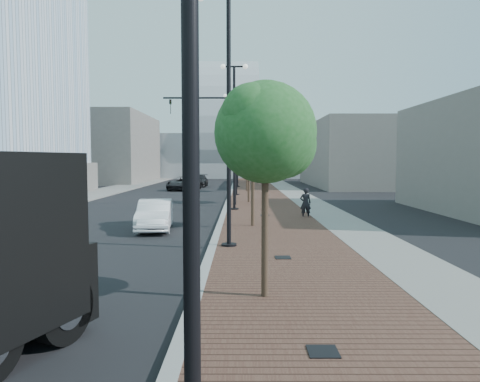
{
  "coord_description": "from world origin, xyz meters",
  "views": [
    {
      "loc": [
        1.06,
        -6.02,
        3.26
      ],
      "look_at": [
        1.0,
        12.0,
        2.0
      ],
      "focal_mm": 32.96,
      "sensor_mm": 36.0,
      "label": 1
    }
  ],
  "objects": [
    {
      "name": "tree_1",
      "position": [
        1.65,
        15.02,
        3.82
      ],
      "size": [
        2.6,
        2.59,
        5.13
      ],
      "color": "#382619",
      "rests_on": "ground"
    },
    {
      "name": "dark_car_mid",
      "position": [
        -5.21,
        41.97,
        0.75
      ],
      "size": [
        3.82,
        5.89,
        1.51
      ],
      "primitive_type": "imported",
      "rotation": [
        0.0,
        0.0,
        -0.26
      ],
      "color": "black",
      "rests_on": "ground"
    },
    {
      "name": "convention_center",
      "position": [
        -2.0,
        85.0,
        6.0
      ],
      "size": [
        50.0,
        30.0,
        50.0
      ],
      "color": "#A1A5AB",
      "rests_on": "ground"
    },
    {
      "name": "traffic_mast",
      "position": [
        -0.3,
        25.0,
        4.98
      ],
      "size": [
        5.09,
        0.2,
        8.0
      ],
      "color": "black",
      "rests_on": "ground"
    },
    {
      "name": "tree_3",
      "position": [
        1.65,
        39.02,
        3.94
      ],
      "size": [
        2.42,
        2.38,
        5.14
      ],
      "color": "#382619",
      "rests_on": "ground"
    },
    {
      "name": "dark_car_far",
      "position": [
        -4.26,
        48.47,
        0.75
      ],
      "size": [
        2.17,
        5.18,
        1.49
      ],
      "primitive_type": "imported",
      "rotation": [
        0.0,
        0.0,
        -0.01
      ],
      "color": "black",
      "rests_on": "ground"
    },
    {
      "name": "sidewalk",
      "position": [
        3.5,
        40.0,
        0.06
      ],
      "size": [
        7.0,
        140.0,
        0.12
      ],
      "primitive_type": "cube",
      "color": "#4C2D23",
      "rests_on": "ground"
    },
    {
      "name": "utility_cover_2",
      "position": [
        2.4,
        19.0,
        0.13
      ],
      "size": [
        0.5,
        0.5,
        0.02
      ],
      "primitive_type": "cube",
      "color": "black",
      "rests_on": "sidewalk"
    },
    {
      "name": "pedestrian",
      "position": [
        4.64,
        18.48,
        0.87
      ],
      "size": [
        0.65,
        0.45,
        1.73
      ],
      "primitive_type": "imported",
      "rotation": [
        0.0,
        0.0,
        3.2
      ],
      "color": "black",
      "rests_on": "ground"
    },
    {
      "name": "white_sedan",
      "position": [
        -3.01,
        14.51,
        0.7
      ],
      "size": [
        1.96,
        4.42,
        1.41
      ],
      "primitive_type": "imported",
      "rotation": [
        0.0,
        0.0,
        0.11
      ],
      "color": "white",
      "rests_on": "ground"
    },
    {
      "name": "west_sidewalk",
      "position": [
        -13.0,
        40.0,
        0.06
      ],
      "size": [
        4.0,
        140.0,
        0.12
      ],
      "primitive_type": "cube",
      "color": "slate",
      "rests_on": "ground"
    },
    {
      "name": "commercial_block_ne",
      "position": [
        16.0,
        50.0,
        4.0
      ],
      "size": [
        12.0,
        22.0,
        8.0
      ],
      "primitive_type": "cube",
      "color": "slate",
      "rests_on": "ground"
    },
    {
      "name": "streetlight_3",
      "position": [
        0.49,
        34.0,
        4.34
      ],
      "size": [
        1.44,
        0.56,
        9.21
      ],
      "color": "black",
      "rests_on": "ground"
    },
    {
      "name": "streetlight_2",
      "position": [
        0.6,
        22.0,
        4.82
      ],
      "size": [
        1.72,
        0.56,
        9.28
      ],
      "color": "black",
      "rests_on": "ground"
    },
    {
      "name": "streetlight_4",
      "position": [
        0.6,
        46.0,
        4.82
      ],
      "size": [
        1.72,
        0.56,
        9.28
      ],
      "color": "black",
      "rests_on": "ground"
    },
    {
      "name": "tree_2",
      "position": [
        1.65,
        27.02,
        3.36
      ],
      "size": [
        2.7,
        2.7,
        4.72
      ],
      "color": "#382619",
      "rests_on": "ground"
    },
    {
      "name": "curb",
      "position": [
        0.0,
        40.0,
        0.07
      ],
      "size": [
        0.3,
        140.0,
        0.14
      ],
      "primitive_type": "cube",
      "color": "gray",
      "rests_on": "ground"
    },
    {
      "name": "utility_cover_1",
      "position": [
        2.4,
        8.0,
        0.13
      ],
      "size": [
        0.5,
        0.5,
        0.02
      ],
      "primitive_type": "cube",
      "color": "black",
      "rests_on": "sidewalk"
    },
    {
      "name": "concrete_strip",
      "position": [
        6.2,
        40.0,
        0.07
      ],
      "size": [
        2.4,
        140.0,
        0.13
      ],
      "primitive_type": "cube",
      "color": "slate",
      "rests_on": "ground"
    },
    {
      "name": "commercial_block_nw",
      "position": [
        -20.0,
        60.0,
        5.0
      ],
      "size": [
        14.0,
        20.0,
        10.0
      ],
      "primitive_type": "cube",
      "color": "slate",
      "rests_on": "ground"
    },
    {
      "name": "utility_cover_0",
      "position": [
        2.4,
        1.0,
        0.13
      ],
      "size": [
        0.5,
        0.5,
        0.02
      ],
      "primitive_type": "cube",
      "color": "black",
      "rests_on": "sidewalk"
    },
    {
      "name": "tree_0",
      "position": [
        1.65,
        4.02,
        3.87
      ],
      "size": [
        2.37,
        2.32,
        5.05
      ],
      "color": "#382619",
      "rests_on": "ground"
    },
    {
      "name": "streetlight_1",
      "position": [
        0.49,
        10.0,
        4.34
      ],
      "size": [
        1.44,
        0.56,
        9.21
      ],
      "color": "black",
      "rests_on": "ground"
    }
  ]
}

